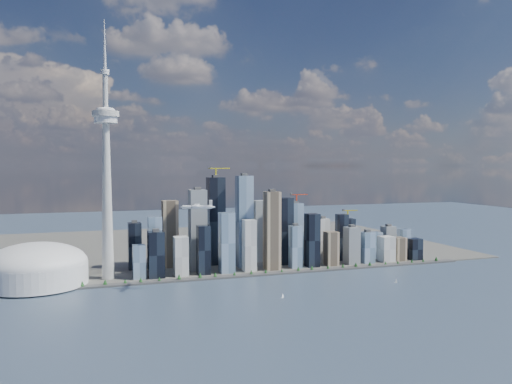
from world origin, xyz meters
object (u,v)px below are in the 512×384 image
object	(u,v)px
dome_stadium	(37,267)
airplane	(198,207)
needle_tower	(106,170)
sailboat_west	(283,296)
sailboat_east	(396,281)

from	to	relation	value
dome_stadium	airplane	distance (m)	366.12
needle_tower	sailboat_west	bearing A→B (deg)	-40.02
needle_tower	sailboat_east	world-z (taller)	needle_tower
airplane	sailboat_west	distance (m)	232.05
dome_stadium	airplane	xyz separation A→B (m)	(299.68, -166.28, 128.79)
sailboat_west	sailboat_east	bearing A→B (deg)	-13.55
dome_stadium	sailboat_east	world-z (taller)	dome_stadium
airplane	sailboat_east	world-z (taller)	airplane
dome_stadium	sailboat_west	size ratio (longest dim) A/B	20.45
needle_tower	dome_stadium	bearing A→B (deg)	-175.91
needle_tower	airplane	xyz separation A→B (m)	(159.68, -176.28, -67.61)
needle_tower	sailboat_east	xyz separation A→B (m)	(573.34, -218.08, -232.80)
dome_stadium	sailboat_east	size ratio (longest dim) A/B	21.13
sailboat_east	needle_tower	bearing A→B (deg)	169.84
needle_tower	sailboat_east	bearing A→B (deg)	-20.83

